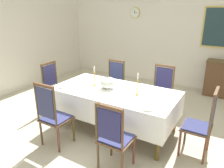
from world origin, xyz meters
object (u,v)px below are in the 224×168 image
chair_head_west (55,87)px  mounted_clock (135,13)px  candlestick_east (138,86)px  bowl_far_left (117,82)px  bowl_near_right (148,109)px  spoon_secondary (155,110)px  chair_head_east (202,123)px  spoon_primary (59,86)px  chair_north_a (114,82)px  chair_south_a (53,115)px  soup_tureen (108,83)px  dining_table (115,94)px  chair_north_b (161,91)px  bowl_near_left (63,87)px  chair_south_b (114,136)px  candlestick_west (94,78)px

chair_head_west → mounted_clock: bearing=172.4°
candlestick_east → bowl_far_left: candlestick_east is taller
bowl_near_right → spoon_secondary: 0.11m
chair_head_east → spoon_primary: 2.53m
chair_north_a → bowl_far_left: 0.76m
chair_south_a → bowl_far_left: bearing=72.9°
chair_head_west → soup_tureen: chair_head_west is taller
dining_table → chair_head_east: (1.50, 0.00, -0.15)m
chair_north_b → candlestick_east: (-0.11, -0.96, 0.39)m
chair_south_a → bowl_near_left: bearing=116.5°
chair_head_east → bowl_near_right: size_ratio=6.94×
spoon_primary → spoon_secondary: (1.90, -0.05, 0.00)m
dining_table → bowl_near_right: 0.92m
candlestick_east → bowl_near_right: size_ratio=2.40×
dining_table → candlestick_east: 0.50m
chair_head_west → chair_head_east: 3.01m
bowl_near_left → chair_north_b: bearing=43.6°
soup_tureen → spoon_secondary: bearing=-21.4°
chair_north_a → spoon_primary: 1.40m
chair_south_a → chair_north_a: (0.00, 1.92, -0.02)m
chair_north_a → chair_south_b: 2.22m
chair_head_east → soup_tureen: (-1.65, -0.00, 0.33)m
soup_tureen → chair_head_west: bearing=180.0°
chair_head_west → mounted_clock: 3.42m
candlestick_west → mounted_clock: size_ratio=1.25×
chair_north_a → soup_tureen: size_ratio=3.64×
chair_north_b → spoon_primary: bearing=40.7°
candlestick_west → bowl_near_left: 0.60m
chair_south_b → spoon_primary: size_ratio=5.90×
candlestick_west → chair_head_east: bearing=0.0°
soup_tureen → spoon_secondary: soup_tureen is taller
spoon_secondary → bowl_far_left: bearing=127.3°
chair_north_a → candlestick_west: 1.05m
chair_south_b → bowl_far_left: bearing=118.4°
bowl_near_right → soup_tureen: bearing=155.3°
spoon_secondary → candlestick_west: bearing=146.4°
bowl_near_left → spoon_primary: (-0.12, 0.03, -0.01)m
spoon_primary → chair_north_b: bearing=31.7°
chair_head_west → spoon_primary: size_ratio=6.12×
chair_south_b → bowl_near_right: size_ratio=6.56×
spoon_primary → mounted_clock: mounted_clock is taller
chair_south_b → candlestick_east: (-0.11, 0.96, 0.40)m
chair_south_a → spoon_secondary: (1.49, 0.55, 0.22)m
chair_head_west → bowl_near_right: bearing=79.2°
chair_north_a → bowl_near_left: 1.40m
spoon_primary → chair_head_west: bearing=135.7°
soup_tureen → bowl_near_left: soup_tureen is taller
chair_south_b → chair_head_west: bearing=155.0°
chair_south_b → bowl_near_left: size_ratio=6.18×
chair_north_a → bowl_near_left: bearing=78.0°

